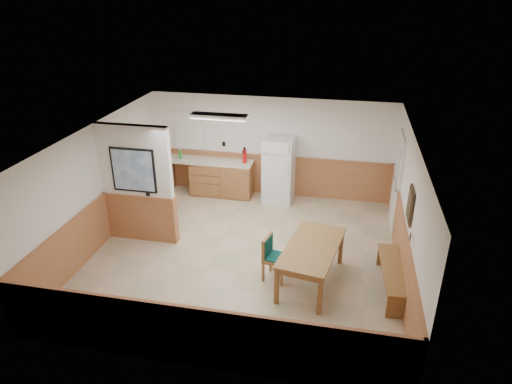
% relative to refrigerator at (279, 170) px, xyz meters
% --- Properties ---
extents(ground, '(6.00, 6.00, 0.00)m').
position_rel_refrigerator_xyz_m(ground, '(-0.27, -2.63, -0.81)').
color(ground, tan).
rests_on(ground, ground).
extents(ceiling, '(6.00, 6.00, 0.02)m').
position_rel_refrigerator_xyz_m(ceiling, '(-0.27, -2.63, 1.69)').
color(ceiling, silver).
rests_on(ceiling, back_wall).
extents(back_wall, '(6.00, 0.02, 2.50)m').
position_rel_refrigerator_xyz_m(back_wall, '(-0.27, 0.37, 0.44)').
color(back_wall, white).
rests_on(back_wall, ground).
extents(right_wall, '(0.02, 6.00, 2.50)m').
position_rel_refrigerator_xyz_m(right_wall, '(2.73, -2.63, 0.44)').
color(right_wall, white).
rests_on(right_wall, ground).
extents(left_wall, '(0.02, 6.00, 2.50)m').
position_rel_refrigerator_xyz_m(left_wall, '(-3.27, -2.63, 0.44)').
color(left_wall, white).
rests_on(left_wall, ground).
extents(wainscot_back, '(6.00, 0.04, 1.00)m').
position_rel_refrigerator_xyz_m(wainscot_back, '(-0.27, 0.35, -0.31)').
color(wainscot_back, '#AC6845').
rests_on(wainscot_back, ground).
extents(wainscot_right, '(0.04, 6.00, 1.00)m').
position_rel_refrigerator_xyz_m(wainscot_right, '(2.71, -2.63, -0.31)').
color(wainscot_right, '#AC6845').
rests_on(wainscot_right, ground).
extents(wainscot_left, '(0.04, 6.00, 1.00)m').
position_rel_refrigerator_xyz_m(wainscot_left, '(-3.25, -2.63, -0.31)').
color(wainscot_left, '#AC6845').
rests_on(wainscot_left, ground).
extents(partition_wall, '(1.50, 0.20, 2.50)m').
position_rel_refrigerator_xyz_m(partition_wall, '(-2.52, -2.43, 0.42)').
color(partition_wall, white).
rests_on(partition_wall, ground).
extents(kitchen_counter, '(2.20, 0.61, 1.00)m').
position_rel_refrigerator_xyz_m(kitchen_counter, '(-1.48, 0.05, -0.35)').
color(kitchen_counter, '#9D6037').
rests_on(kitchen_counter, ground).
extents(exterior_door, '(0.07, 1.02, 2.15)m').
position_rel_refrigerator_xyz_m(exterior_door, '(2.69, -0.73, 0.24)').
color(exterior_door, white).
rests_on(exterior_door, ground).
extents(kitchen_window, '(0.80, 0.04, 1.00)m').
position_rel_refrigerator_xyz_m(kitchen_window, '(-2.37, 0.35, 0.74)').
color(kitchen_window, white).
rests_on(kitchen_window, back_wall).
extents(wall_painting, '(0.04, 0.50, 0.60)m').
position_rel_refrigerator_xyz_m(wall_painting, '(2.69, -2.93, 0.74)').
color(wall_painting, '#362315').
rests_on(wall_painting, right_wall).
extents(fluorescent_fixture, '(1.20, 0.30, 0.09)m').
position_rel_refrigerator_xyz_m(fluorescent_fixture, '(-1.07, -1.33, 1.64)').
color(fluorescent_fixture, white).
rests_on(fluorescent_fixture, ceiling).
extents(refrigerator, '(0.75, 0.74, 1.62)m').
position_rel_refrigerator_xyz_m(refrigerator, '(0.00, 0.00, 0.00)').
color(refrigerator, white).
rests_on(refrigerator, ground).
extents(dining_table, '(1.15, 1.85, 0.75)m').
position_rel_refrigerator_xyz_m(dining_table, '(1.11, -3.27, -0.15)').
color(dining_table, olive).
rests_on(dining_table, ground).
extents(dining_bench, '(0.45, 1.64, 0.45)m').
position_rel_refrigerator_xyz_m(dining_bench, '(2.53, -3.21, -0.47)').
color(dining_bench, olive).
rests_on(dining_bench, ground).
extents(dining_chair, '(0.65, 0.50, 0.85)m').
position_rel_refrigerator_xyz_m(dining_chair, '(0.40, -3.27, -0.31)').
color(dining_chair, olive).
rests_on(dining_chair, ground).
extents(fire_extinguisher, '(0.13, 0.13, 0.41)m').
position_rel_refrigerator_xyz_m(fire_extinguisher, '(-0.87, 0.07, 0.27)').
color(fire_extinguisher, red).
rests_on(fire_extinguisher, kitchen_counter).
extents(soap_bottle, '(0.08, 0.08, 0.23)m').
position_rel_refrigerator_xyz_m(soap_bottle, '(-2.52, 0.00, 0.21)').
color(soap_bottle, green).
rests_on(soap_bottle, kitchen_counter).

